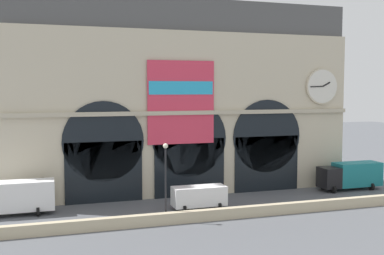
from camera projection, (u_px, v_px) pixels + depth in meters
name	position (u px, v px, depth m)	size (l,w,h in m)	color
ground_plane	(205.00, 207.00, 46.18)	(200.00, 200.00, 0.00)	#54565B
quay_parapet_wall	(222.00, 214.00, 41.76)	(90.00, 0.70, 1.00)	#BCAD8C
station_building	(183.00, 100.00, 52.46)	(38.52, 5.39, 21.33)	beige
box_truck_west	(13.00, 197.00, 43.07)	(7.50, 2.91, 3.12)	#ADB2B7
van_center	(199.00, 196.00, 45.41)	(5.20, 2.48, 2.20)	white
box_truck_east	(350.00, 175.00, 54.18)	(7.50, 2.91, 3.12)	black
street_lamp_quayside	(166.00, 172.00, 40.69)	(0.44, 0.44, 6.90)	black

